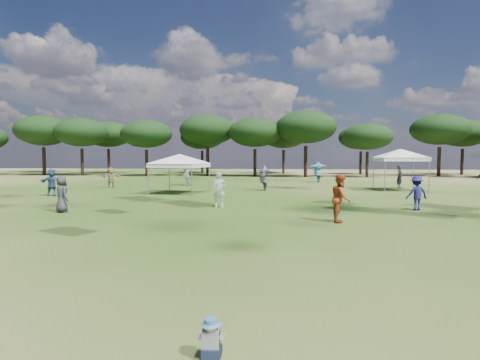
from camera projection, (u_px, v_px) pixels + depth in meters
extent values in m
cylinder|color=black|center=(44.00, 161.00, 50.08)|extent=(0.40, 0.40, 3.49)
ellipsoid|color=black|center=(43.00, 130.00, 49.85)|extent=(6.79, 6.79, 3.66)
cylinder|color=black|center=(82.00, 162.00, 49.31)|extent=(0.38, 0.38, 3.32)
ellipsoid|color=black|center=(82.00, 132.00, 49.09)|extent=(6.44, 6.44, 3.47)
cylinder|color=black|center=(147.00, 163.00, 47.79)|extent=(0.36, 0.36, 3.14)
ellipsoid|color=black|center=(146.00, 134.00, 47.57)|extent=(6.11, 6.11, 3.29)
cylinder|color=black|center=(208.00, 161.00, 48.58)|extent=(0.40, 0.40, 3.46)
ellipsoid|color=black|center=(208.00, 130.00, 48.35)|extent=(6.73, 6.73, 3.63)
cylinder|color=black|center=(255.00, 163.00, 46.85)|extent=(0.37, 0.37, 3.21)
ellipsoid|color=black|center=(255.00, 132.00, 46.64)|extent=(6.24, 6.24, 3.36)
cylinder|color=black|center=(306.00, 161.00, 45.82)|extent=(0.41, 0.41, 3.56)
ellipsoid|color=black|center=(306.00, 127.00, 45.58)|extent=(6.91, 6.91, 3.73)
cylinder|color=black|center=(367.00, 164.00, 45.50)|extent=(0.33, 0.33, 2.88)
ellipsoid|color=black|center=(368.00, 136.00, 45.30)|extent=(5.60, 5.60, 3.02)
cylinder|color=black|center=(439.00, 162.00, 47.08)|extent=(0.39, 0.39, 3.44)
ellipsoid|color=black|center=(440.00, 129.00, 46.85)|extent=(6.69, 6.69, 3.60)
cylinder|color=black|center=(44.00, 160.00, 58.78)|extent=(0.41, 0.41, 3.62)
ellipsoid|color=black|center=(44.00, 133.00, 58.54)|extent=(7.03, 7.03, 3.79)
cylinder|color=black|center=(109.00, 161.00, 55.77)|extent=(0.39, 0.39, 3.37)
ellipsoid|color=black|center=(108.00, 134.00, 55.54)|extent=(6.54, 6.54, 3.53)
cylinder|color=black|center=(202.00, 162.00, 56.25)|extent=(0.36, 0.36, 3.11)
ellipsoid|color=black|center=(202.00, 137.00, 56.05)|extent=(6.05, 6.05, 3.26)
cylinder|color=black|center=(283.00, 162.00, 54.36)|extent=(0.37, 0.37, 3.20)
ellipsoid|color=black|center=(284.00, 136.00, 54.15)|extent=(6.21, 6.21, 3.35)
cylinder|color=black|center=(361.00, 163.00, 52.22)|extent=(0.34, 0.34, 2.99)
ellipsoid|color=black|center=(361.00, 138.00, 52.02)|extent=(5.81, 5.81, 3.13)
cylinder|color=black|center=(462.00, 162.00, 51.37)|extent=(0.38, 0.38, 3.31)
ellipsoid|color=black|center=(463.00, 133.00, 51.14)|extent=(6.43, 6.43, 3.47)
cylinder|color=gray|center=(148.00, 180.00, 24.79)|extent=(0.06, 0.06, 1.87)
cylinder|color=gray|center=(192.00, 181.00, 23.96)|extent=(0.06, 0.06, 1.87)
cylinder|color=gray|center=(169.00, 178.00, 27.59)|extent=(0.06, 0.06, 1.87)
cylinder|color=gray|center=(209.00, 178.00, 26.77)|extent=(0.06, 0.06, 1.87)
cube|color=white|center=(180.00, 165.00, 25.72)|extent=(3.61, 3.61, 0.25)
pyramid|color=white|center=(179.00, 154.00, 25.68)|extent=(6.17, 6.17, 0.60)
cylinder|color=gray|center=(385.00, 176.00, 26.71)|extent=(0.06, 0.06, 2.24)
cylinder|color=gray|center=(429.00, 176.00, 26.52)|extent=(0.06, 0.06, 2.24)
cylinder|color=gray|center=(373.00, 174.00, 29.58)|extent=(0.06, 0.06, 2.24)
cylinder|color=gray|center=(413.00, 174.00, 29.38)|extent=(0.06, 0.06, 2.24)
cube|color=white|center=(400.00, 159.00, 27.98)|extent=(3.12, 3.12, 0.25)
pyramid|color=white|center=(400.00, 149.00, 27.94)|extent=(6.18, 6.18, 0.60)
cube|color=#161E32|center=(211.00, 354.00, 4.79)|extent=(0.23, 0.23, 0.17)
cube|color=#161E32|center=(207.00, 350.00, 4.95)|extent=(0.09, 0.20, 0.09)
cube|color=#161E32|center=(219.00, 351.00, 4.95)|extent=(0.09, 0.20, 0.09)
cube|color=white|center=(211.00, 339.00, 4.78)|extent=(0.21, 0.16, 0.22)
cylinder|color=white|center=(201.00, 336.00, 4.85)|extent=(0.08, 0.21, 0.13)
cylinder|color=white|center=(223.00, 337.00, 4.83)|extent=(0.08, 0.21, 0.13)
sphere|color=#E0B293|center=(211.00, 327.00, 4.77)|extent=(0.15, 0.15, 0.15)
cone|color=#5594C7|center=(211.00, 324.00, 4.77)|extent=(0.25, 0.25, 0.02)
cylinder|color=#5594C7|center=(211.00, 321.00, 4.77)|extent=(0.16, 0.16, 0.06)
imported|color=navy|center=(417.00, 193.00, 17.88)|extent=(1.12, 0.82, 1.55)
imported|color=olive|center=(111.00, 177.00, 30.34)|extent=(1.44, 1.28, 1.58)
imported|color=#963D19|center=(341.00, 198.00, 14.71)|extent=(0.79, 0.95, 1.77)
imported|color=silver|center=(185.00, 175.00, 32.48)|extent=(0.68, 0.86, 1.71)
imported|color=#2B6A83|center=(318.00, 172.00, 36.79)|extent=(2.14, 2.12, 1.92)
imported|color=#29282D|center=(400.00, 176.00, 30.13)|extent=(0.70, 0.77, 1.76)
imported|color=navy|center=(52.00, 182.00, 24.26)|extent=(1.59, 0.67, 1.67)
imported|color=#2E2E33|center=(62.00, 194.00, 17.24)|extent=(0.92, 0.88, 1.59)
imported|color=#545358|center=(264.00, 178.00, 27.98)|extent=(1.60, 2.18, 1.77)
imported|color=white|center=(219.00, 190.00, 18.99)|extent=(0.68, 0.52, 1.67)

